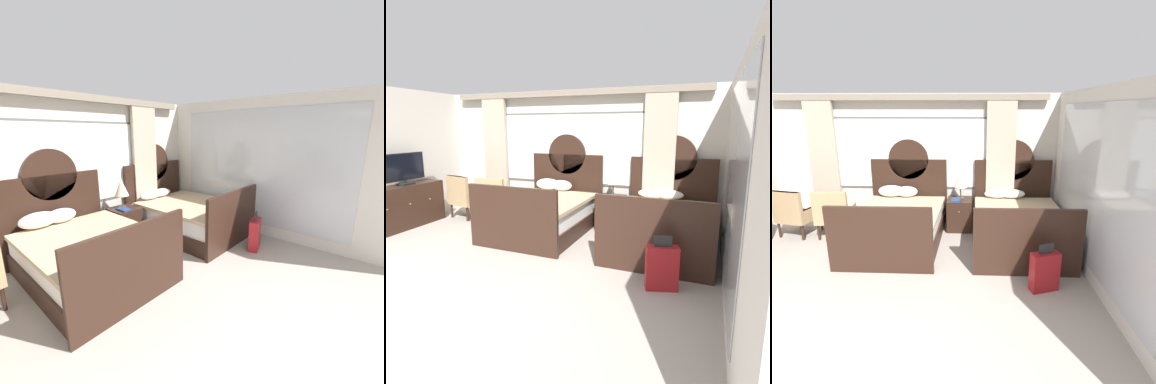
% 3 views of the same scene
% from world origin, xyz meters
% --- Properties ---
extents(wall_back_window, '(5.98, 0.22, 2.70)m').
position_xyz_m(wall_back_window, '(0.00, 4.35, 1.41)').
color(wall_back_window, beige).
rests_on(wall_back_window, ground_plane).
extents(wall_right_mirror, '(0.08, 4.95, 2.70)m').
position_xyz_m(wall_right_mirror, '(3.02, 1.90, 1.35)').
color(wall_right_mirror, beige).
rests_on(wall_right_mirror, ground_plane).
extents(bed_near_window, '(1.58, 2.16, 1.80)m').
position_xyz_m(bed_near_window, '(-0.07, 3.27, 0.38)').
color(bed_near_window, black).
rests_on(bed_near_window, ground_plane).
extents(bed_near_mirror, '(1.58, 2.16, 1.80)m').
position_xyz_m(bed_near_mirror, '(2.11, 3.26, 0.38)').
color(bed_near_mirror, black).
rests_on(bed_near_mirror, ground_plane).
extents(nightstand_between_beds, '(0.50, 0.52, 0.64)m').
position_xyz_m(nightstand_between_beds, '(1.03, 3.92, 0.32)').
color(nightstand_between_beds, black).
rests_on(nightstand_between_beds, ground_plane).
extents(table_lamp_on_nightstand, '(0.27, 0.27, 0.56)m').
position_xyz_m(table_lamp_on_nightstand, '(1.04, 3.98, 1.03)').
color(table_lamp_on_nightstand, brown).
rests_on(table_lamp_on_nightstand, nightstand_between_beds).
extents(book_on_nightstand, '(0.18, 0.26, 0.03)m').
position_xyz_m(book_on_nightstand, '(0.96, 3.82, 0.66)').
color(book_on_nightstand, navy).
rests_on(book_on_nightstand, nightstand_between_beds).
extents(armchair_by_window_left, '(0.69, 0.69, 0.94)m').
position_xyz_m(armchair_by_window_left, '(-1.36, 3.46, 0.47)').
color(armchair_by_window_left, tan).
rests_on(armchair_by_window_left, ground_plane).
extents(armchair_by_window_centre, '(0.74, 0.74, 0.94)m').
position_xyz_m(armchair_by_window_centre, '(-2.13, 3.46, 0.47)').
color(armchair_by_window_centre, tan).
rests_on(armchair_by_window_centre, ground_plane).
extents(armchair_by_window_right, '(0.72, 0.72, 0.94)m').
position_xyz_m(armchair_by_window_right, '(-2.13, 3.46, 0.47)').
color(armchair_by_window_right, tan).
rests_on(armchair_by_window_right, ground_plane).
extents(suitcase_on_floor, '(0.41, 0.27, 0.68)m').
position_xyz_m(suitcase_on_floor, '(2.29, 1.82, 0.28)').
color(suitcase_on_floor, maroon).
rests_on(suitcase_on_floor, ground_plane).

